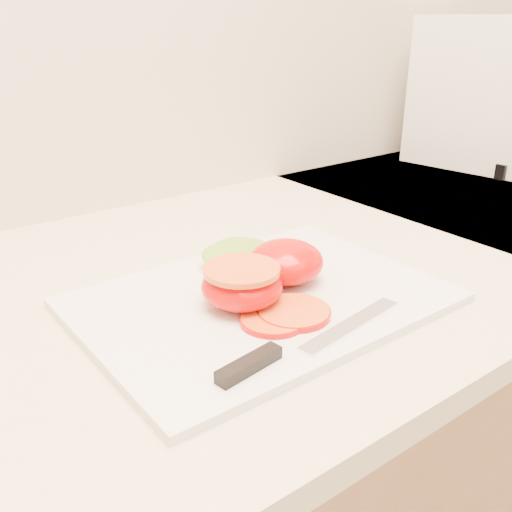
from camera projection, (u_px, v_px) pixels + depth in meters
counter at (313, 489)px, 1.00m from camera, size 3.92×0.65×0.93m
stove at (494, 381)px, 1.30m from camera, size 0.76×0.66×0.93m
cutting_board at (261, 300)px, 0.64m from camera, size 0.39×0.29×0.01m
tomato_half_dome at (286, 261)px, 0.66m from camera, size 0.09×0.09×0.05m
tomato_half_cut at (242, 285)px, 0.61m from camera, size 0.09×0.09×0.04m
tomato_slice_0 at (294, 312)px, 0.59m from camera, size 0.08×0.08×0.01m
tomato_slice_1 at (273, 320)px, 0.58m from camera, size 0.07×0.07×0.01m
lettuce_leaf_0 at (239, 255)px, 0.71m from camera, size 0.12×0.10×0.02m
knife at (292, 348)px, 0.53m from camera, size 0.24×0.04×0.01m
appliance at (484, 92)px, 1.20m from camera, size 0.24×0.28×0.30m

